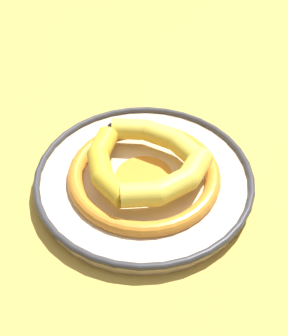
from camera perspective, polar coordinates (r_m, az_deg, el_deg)
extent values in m
plane|color=gold|center=(0.77, 1.10, -0.76)|extent=(2.80, 2.80, 0.00)
cylinder|color=beige|center=(0.75, 0.00, -1.58)|extent=(0.34, 0.34, 0.02)
torus|color=orange|center=(0.74, 0.00, -0.86)|extent=(0.24, 0.24, 0.02)
cylinder|color=orange|center=(0.74, 0.00, -1.03)|extent=(0.09, 0.09, 0.00)
torus|color=#333338|center=(0.74, 0.00, -0.95)|extent=(0.35, 0.35, 0.01)
cylinder|color=gold|center=(0.75, -4.99, 2.86)|extent=(0.06, 0.06, 0.03)
cylinder|color=gold|center=(0.71, -5.36, 0.15)|extent=(0.06, 0.05, 0.03)
cylinder|color=gold|center=(0.68, -3.73, -2.51)|extent=(0.06, 0.04, 0.03)
sphere|color=gold|center=(0.73, -5.66, 1.55)|extent=(0.03, 0.03, 0.03)
sphere|color=gold|center=(0.69, -5.04, -1.31)|extent=(0.03, 0.03, 0.03)
cone|color=#472D19|center=(0.77, -4.35, 4.11)|extent=(0.04, 0.04, 0.03)
sphere|color=black|center=(0.67, -2.36, -3.76)|extent=(0.02, 0.02, 0.02)
cylinder|color=yellow|center=(0.67, -0.58, -3.28)|extent=(0.06, 0.06, 0.04)
cylinder|color=yellow|center=(0.68, 3.61, -2.22)|extent=(0.04, 0.06, 0.04)
cylinder|color=yellow|center=(0.71, 6.28, 0.09)|extent=(0.06, 0.07, 0.04)
sphere|color=yellow|center=(0.67, 1.73, -3.16)|extent=(0.04, 0.04, 0.04)
sphere|color=yellow|center=(0.69, 5.42, -1.31)|extent=(0.04, 0.04, 0.04)
cone|color=#472D19|center=(0.67, -2.90, -3.39)|extent=(0.04, 0.04, 0.03)
sphere|color=black|center=(0.73, 7.10, 1.43)|extent=(0.02, 0.02, 0.02)
cylinder|color=yellow|center=(0.74, 5.18, 2.26)|extent=(0.06, 0.04, 0.03)
cylinder|color=yellow|center=(0.76, 1.97, 4.04)|extent=(0.06, 0.06, 0.03)
cylinder|color=yellow|center=(0.77, -1.86, 4.76)|extent=(0.06, 0.06, 0.03)
sphere|color=yellow|center=(0.75, 3.82, 3.38)|extent=(0.03, 0.03, 0.03)
sphere|color=yellow|center=(0.77, 0.16, 4.67)|extent=(0.03, 0.03, 0.03)
cone|color=#472D19|center=(0.73, 6.59, 1.08)|extent=(0.03, 0.03, 0.03)
sphere|color=black|center=(0.78, -3.87, 4.85)|extent=(0.02, 0.02, 0.02)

